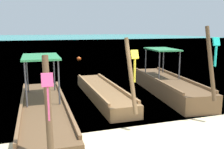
# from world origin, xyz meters

# --- Properties ---
(ground) EXTENTS (120.00, 120.00, 0.00)m
(ground) POSITION_xyz_m (0.00, 0.00, 0.00)
(ground) COLOR beige
(sea_water) EXTENTS (120.00, 120.00, 0.00)m
(sea_water) POSITION_xyz_m (0.00, 61.02, 0.00)
(sea_water) COLOR teal
(sea_water) RESTS_ON ground
(longtail_boat_pink_ribbon) EXTENTS (1.45, 6.69, 2.30)m
(longtail_boat_pink_ribbon) POSITION_xyz_m (-2.41, 2.54, 0.30)
(longtail_boat_pink_ribbon) COLOR brown
(longtail_boat_pink_ribbon) RESTS_ON ground
(longtail_boat_yellow_ribbon) EXTENTS (1.11, 6.15, 2.53)m
(longtail_boat_yellow_ribbon) POSITION_xyz_m (-0.03, 4.09, 0.25)
(longtail_boat_yellow_ribbon) COLOR brown
(longtail_boat_yellow_ribbon) RESTS_ON ground
(longtail_boat_turquoise_ribbon) EXTENTS (1.95, 6.29, 2.87)m
(longtail_boat_turquoise_ribbon) POSITION_xyz_m (2.81, 3.92, 0.38)
(longtail_boat_turquoise_ribbon) COLOR brown
(longtail_boat_turquoise_ribbon) RESTS_ON ground
(mooring_buoy_near) EXTENTS (0.37, 0.37, 0.37)m
(mooring_buoy_near) POSITION_xyz_m (1.27, 16.19, 0.19)
(mooring_buoy_near) COLOR #EA5119
(mooring_buoy_near) RESTS_ON sea_water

